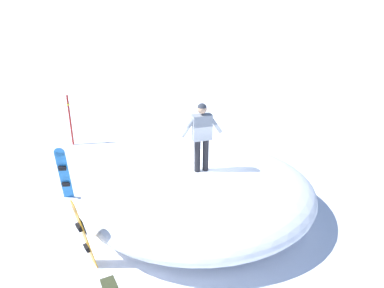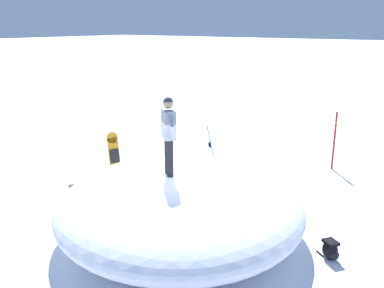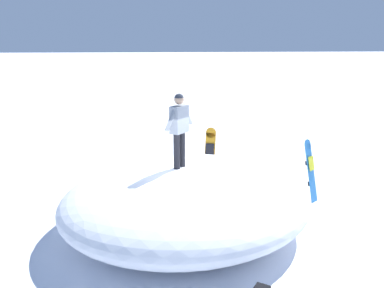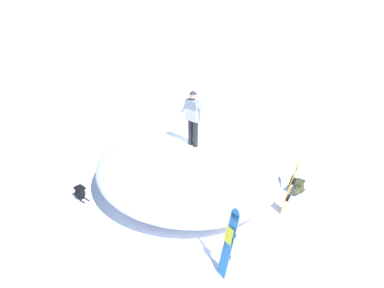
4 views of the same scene
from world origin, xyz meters
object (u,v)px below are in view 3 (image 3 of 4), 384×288
(snowboarder_standing, at_px, (179,125))
(backpack_near, at_px, (174,173))
(snowboard_secondary_upright, at_px, (210,155))
(snowboard_primary_upright, at_px, (310,170))

(snowboarder_standing, height_order, backpack_near, snowboarder_standing)
(snowboard_secondary_upright, bearing_deg, snowboard_primary_upright, -122.05)
(snowboard_primary_upright, distance_m, backpack_near, 3.99)
(snowboard_secondary_upright, xyz_separation_m, backpack_near, (0.38, 1.03, -0.64))
(backpack_near, bearing_deg, snowboard_secondary_upright, -110.28)
(snowboard_primary_upright, height_order, backpack_near, snowboard_primary_upright)
(backpack_near, bearing_deg, snowboard_primary_upright, -118.81)
(snowboarder_standing, height_order, snowboard_secondary_upright, snowboarder_standing)
(snowboard_primary_upright, bearing_deg, backpack_near, 61.19)
(snowboarder_standing, xyz_separation_m, snowboard_secondary_upright, (2.72, -1.05, -1.49))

